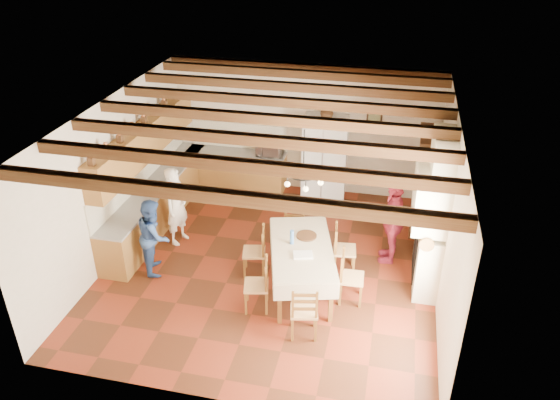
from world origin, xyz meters
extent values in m
cube|color=#482111|center=(0.00, 0.00, -0.01)|extent=(6.00, 6.50, 0.02)
cube|color=silver|center=(0.00, 0.00, 3.01)|extent=(6.00, 6.50, 0.02)
cube|color=beige|center=(0.00, 3.26, 1.50)|extent=(6.00, 0.02, 3.00)
cube|color=beige|center=(0.00, -3.26, 1.50)|extent=(6.00, 0.02, 3.00)
cube|color=beige|center=(-3.01, 0.00, 1.50)|extent=(0.02, 6.50, 3.00)
cube|color=beige|center=(3.01, 0.00, 1.50)|extent=(0.02, 6.50, 3.00)
cube|color=brown|center=(-2.70, 1.05, 0.43)|extent=(0.60, 4.30, 0.86)
cube|color=brown|center=(-1.55, 2.95, 0.43)|extent=(2.30, 0.60, 0.86)
cube|color=gray|center=(-2.70, 1.05, 0.88)|extent=(0.62, 4.30, 0.04)
cube|color=gray|center=(-1.55, 2.95, 0.88)|extent=(2.34, 0.62, 0.04)
cube|color=#EBE8CE|center=(-2.98, 1.05, 1.20)|extent=(0.03, 4.30, 0.60)
cube|color=#EBE8CE|center=(-1.55, 3.23, 1.20)|extent=(2.30, 0.03, 0.60)
cube|color=brown|center=(-2.83, 1.05, 1.85)|extent=(0.35, 4.20, 0.70)
cube|color=black|center=(1.55, 3.23, 1.85)|extent=(0.34, 0.03, 0.42)
cube|color=white|center=(0.55, 2.88, 0.96)|extent=(1.01, 0.85, 1.92)
cube|color=beige|center=(0.67, -0.56, 0.85)|extent=(1.50, 2.19, 0.05)
cube|color=brown|center=(0.50, -1.53, 0.41)|extent=(0.09, 0.09, 0.82)
cube|color=brown|center=(1.30, -1.31, 0.41)|extent=(0.09, 0.09, 0.82)
cube|color=brown|center=(0.05, 0.19, 0.41)|extent=(0.09, 0.09, 0.82)
cube|color=brown|center=(0.84, 0.40, 0.41)|extent=(0.09, 0.09, 0.82)
torus|color=black|center=(0.67, -0.56, 2.25)|extent=(0.47, 0.47, 0.03)
imported|color=white|center=(-2.00, 0.42, 0.80)|extent=(0.53, 0.67, 1.61)
imported|color=#325498|center=(-2.04, -0.57, 0.73)|extent=(0.76, 0.85, 1.45)
imported|color=#A5273E|center=(2.15, 0.69, 0.83)|extent=(0.41, 0.97, 1.66)
imported|color=silver|center=(-0.73, 2.95, 1.07)|extent=(0.60, 0.41, 0.33)
imported|color=#3D2912|center=(0.55, 2.88, 2.07)|extent=(0.33, 0.33, 0.29)
camera|label=1|loc=(2.00, -8.19, 6.05)|focal=35.00mm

